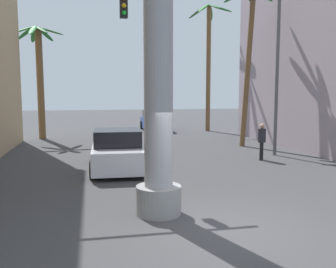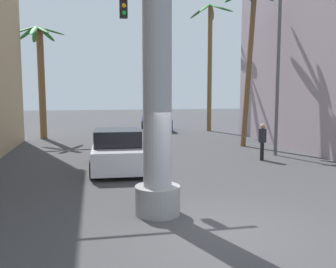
# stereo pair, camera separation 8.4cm
# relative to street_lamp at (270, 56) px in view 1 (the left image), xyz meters

# --- Properties ---
(ground_plane) EXTENTS (89.92, 89.92, 0.00)m
(ground_plane) POSITION_rel_street_lamp_xyz_m (-5.37, 1.29, -4.59)
(ground_plane) COLOR #424244
(street_lamp) EXTENTS (2.61, 0.28, 7.61)m
(street_lamp) POSITION_rel_street_lamp_xyz_m (0.00, 0.00, 0.00)
(street_lamp) COLOR #59595E
(street_lamp) RESTS_ON ground
(traffic_light_mast) EXTENTS (4.95, 0.32, 6.17)m
(traffic_light_mast) POSITION_rel_street_lamp_xyz_m (-9.65, -3.95, -0.27)
(traffic_light_mast) COLOR #333333
(traffic_light_mast) RESTS_ON ground
(car_lead) EXTENTS (2.13, 4.67, 1.56)m
(car_lead) POSITION_rel_street_lamp_xyz_m (-7.10, -1.68, -3.88)
(car_lead) COLOR black
(car_lead) RESTS_ON ground
(car_far) EXTENTS (2.01, 4.25, 1.56)m
(car_far) POSITION_rel_street_lamp_xyz_m (-3.26, 12.23, -3.85)
(car_far) COLOR black
(car_far) RESTS_ON ground
(palm_tree_far_right) EXTENTS (3.17, 3.38, 9.42)m
(palm_tree_far_right) POSITION_rel_street_lamp_xyz_m (0.63, 11.08, 1.20)
(palm_tree_far_right) COLOR brown
(palm_tree_far_right) RESTS_ON ground
(palm_tree_far_left) EXTENTS (3.21, 3.24, 7.07)m
(palm_tree_far_left) POSITION_rel_street_lamp_xyz_m (-11.17, 8.75, -0.21)
(palm_tree_far_left) COLOR brown
(palm_tree_far_left) RESTS_ON ground
(palm_tree_mid_right) EXTENTS (2.87, 2.56, 8.52)m
(palm_tree_mid_right) POSITION_rel_street_lamp_xyz_m (0.28, 3.18, 1.03)
(palm_tree_mid_right) COLOR brown
(palm_tree_mid_right) RESTS_ON ground
(pedestrian_mid_right) EXTENTS (0.47, 0.47, 1.60)m
(pedestrian_mid_right) POSITION_rel_street_lamp_xyz_m (-0.79, -1.06, -3.66)
(pedestrian_mid_right) COLOR black
(pedestrian_mid_right) RESTS_ON ground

